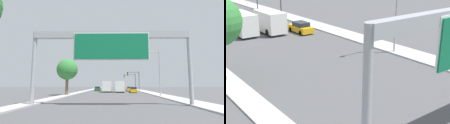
% 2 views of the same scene
% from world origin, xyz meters
% --- Properties ---
extents(sidewalk_right, '(3.00, 120.00, 0.15)m').
position_xyz_m(sidewalk_right, '(9.50, 60.00, 0.07)').
color(sidewalk_right, '#B2B2B2').
rests_on(sidewalk_right, ground).
extents(car_near_left, '(1.84, 4.45, 1.44)m').
position_xyz_m(car_near_left, '(5.25, 57.33, 0.68)').
color(car_near_left, gold).
rests_on(car_near_left, ground).
extents(car_far_left, '(1.76, 4.34, 1.53)m').
position_xyz_m(car_far_left, '(5.25, 46.12, 0.72)').
color(car_far_left, gold).
rests_on(car_far_left, ground).
extents(truck_box_primary, '(2.34, 8.30, 3.05)m').
position_xyz_m(truck_box_primary, '(-1.75, 50.43, 1.56)').
color(truck_box_primary, yellow).
rests_on(truck_box_primary, ground).
extents(truck_box_secondary, '(2.41, 7.42, 3.06)m').
position_xyz_m(truck_box_secondary, '(1.75, 48.96, 1.56)').
color(truck_box_secondary, yellow).
rests_on(truck_box_secondary, ground).
extents(street_lamp_right, '(2.79, 0.28, 8.29)m').
position_xyz_m(street_lamp_right, '(8.24, 31.72, 4.94)').
color(street_lamp_right, '#9EA0A5').
rests_on(street_lamp_right, ground).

